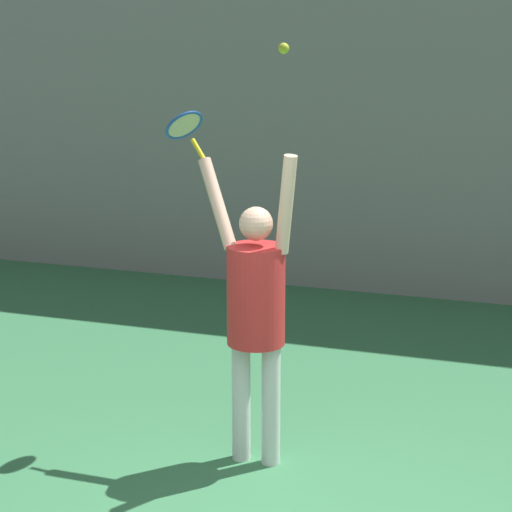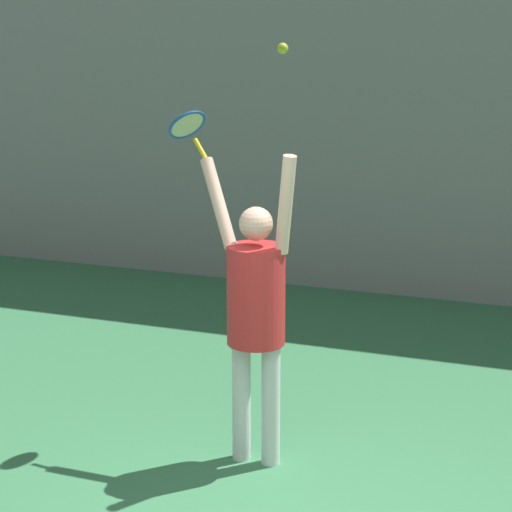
# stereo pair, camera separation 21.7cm
# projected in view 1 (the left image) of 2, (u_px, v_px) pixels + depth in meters

# --- Properties ---
(back_wall) EXTENTS (18.00, 0.10, 5.00)m
(back_wall) POSITION_uv_depth(u_px,v_px,m) (442.00, 75.00, 10.01)
(back_wall) COLOR gray
(back_wall) RESTS_ON ground_plane
(tennis_player) EXTENTS (0.83, 0.48, 2.20)m
(tennis_player) POSITION_uv_depth(u_px,v_px,m) (256.00, 304.00, 6.30)
(tennis_player) COLOR white
(tennis_player) RESTS_ON ground_plane
(tennis_racket) EXTENTS (0.38, 0.36, 0.35)m
(tennis_racket) POSITION_uv_depth(u_px,v_px,m) (185.00, 127.00, 6.53)
(tennis_racket) COLOR yellow
(tennis_ball) EXTENTS (0.07, 0.07, 0.07)m
(tennis_ball) POSITION_uv_depth(u_px,v_px,m) (284.00, 48.00, 5.71)
(tennis_ball) COLOR #CCDB2D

